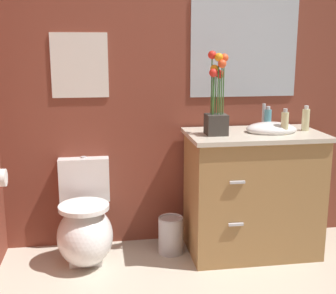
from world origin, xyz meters
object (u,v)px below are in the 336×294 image
object	(u,v)px
vanity_cabinet	(252,191)
trash_bin	(171,235)
soap_bottle	(306,119)
lotion_bottle	(268,119)
hand_wash_bottle	(285,123)
wall_poster	(80,65)
wall_mirror	(244,49)
toilet	(85,227)
flower_vase	(217,104)

from	to	relation	value
vanity_cabinet	trash_bin	world-z (taller)	vanity_cabinet
vanity_cabinet	soap_bottle	bearing A→B (deg)	2.93
lotion_bottle	vanity_cabinet	bearing A→B (deg)	-143.32
hand_wash_bottle	wall_poster	size ratio (longest dim) A/B	0.39
trash_bin	wall_mirror	distance (m)	1.46
toilet	wall_poster	world-z (taller)	wall_poster
vanity_cabinet	hand_wash_bottle	world-z (taller)	vanity_cabinet
lotion_bottle	hand_wash_bottle	world-z (taller)	hand_wash_bottle
lotion_bottle	flower_vase	bearing A→B (deg)	-163.07
toilet	vanity_cabinet	size ratio (longest dim) A/B	0.65
hand_wash_bottle	wall_poster	bearing A→B (deg)	164.22
wall_mirror	lotion_bottle	bearing A→B (deg)	-57.80
toilet	vanity_cabinet	bearing A→B (deg)	-1.27
flower_vase	soap_bottle	xyz separation A→B (m)	(0.67, 0.05, -0.13)
flower_vase	soap_bottle	distance (m)	0.68
flower_vase	hand_wash_bottle	xyz separation A→B (m)	(0.46, -0.06, -0.13)
lotion_bottle	wall_mirror	world-z (taller)	wall_mirror
toilet	flower_vase	world-z (taller)	flower_vase
hand_wash_bottle	flower_vase	bearing A→B (deg)	172.80
soap_bottle	lotion_bottle	size ratio (longest dim) A/B	1.05
hand_wash_bottle	wall_poster	distance (m)	1.47
toilet	wall_poster	bearing A→B (deg)	90.00
lotion_bottle	wall_poster	xyz separation A→B (m)	(-1.31, 0.20, 0.38)
wall_poster	trash_bin	bearing A→B (deg)	-21.83
hand_wash_bottle	soap_bottle	bearing A→B (deg)	28.57
soap_bottle	toilet	bearing A→B (deg)	179.74
hand_wash_bottle	wall_mirror	distance (m)	0.65
vanity_cabinet	lotion_bottle	distance (m)	0.53
toilet	hand_wash_bottle	size ratio (longest dim) A/B	3.92
soap_bottle	wall_mirror	xyz separation A→B (m)	(-0.38, 0.27, 0.49)
flower_vase	wall_mirror	bearing A→B (deg)	48.86
wall_mirror	vanity_cabinet	bearing A→B (deg)	-89.48
vanity_cabinet	lotion_bottle	world-z (taller)	vanity_cabinet
wall_poster	wall_mirror	world-z (taller)	wall_mirror
soap_bottle	wall_poster	size ratio (longest dim) A/B	0.40
soap_bottle	lotion_bottle	world-z (taller)	soap_bottle
vanity_cabinet	flower_vase	bearing A→B (deg)	-173.46
lotion_bottle	soap_bottle	bearing A→B (deg)	-16.14
vanity_cabinet	wall_mirror	world-z (taller)	wall_mirror
trash_bin	vanity_cabinet	bearing A→B (deg)	-5.02
toilet	vanity_cabinet	xyz separation A→B (m)	(1.19, -0.03, 0.21)
vanity_cabinet	lotion_bottle	bearing A→B (deg)	36.68
toilet	lotion_bottle	world-z (taller)	lotion_bottle
toilet	flower_vase	size ratio (longest dim) A/B	1.24
lotion_bottle	trash_bin	world-z (taller)	lotion_bottle
wall_poster	wall_mirror	size ratio (longest dim) A/B	0.56
toilet	soap_bottle	size ratio (longest dim) A/B	3.88
soap_bottle	hand_wash_bottle	distance (m)	0.23
soap_bottle	flower_vase	bearing A→B (deg)	-175.50
flower_vase	hand_wash_bottle	world-z (taller)	flower_vase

